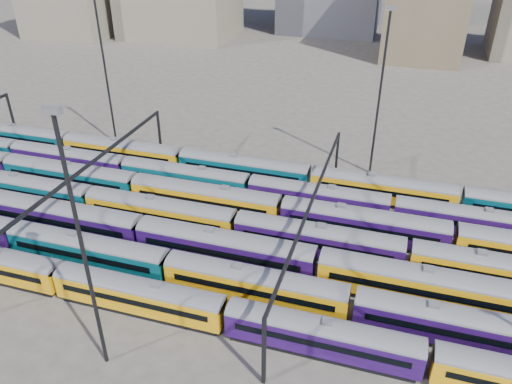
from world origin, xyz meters
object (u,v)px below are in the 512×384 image
(rake_2, at_px, (318,263))
(rake_0, at_px, (226,312))
(mast_2, at_px, (81,242))
(rake_1, at_px, (352,302))

(rake_2, bearing_deg, rake_0, -126.07)
(rake_0, bearing_deg, mast_2, -143.97)
(rake_1, bearing_deg, mast_2, -150.78)
(mast_2, bearing_deg, rake_0, 36.03)
(rake_0, relative_size, mast_2, 4.52)
(rake_1, xyz_separation_m, rake_2, (-4.55, 5.00, 0.20))
(rake_0, height_order, rake_1, rake_1)
(rake_1, bearing_deg, rake_0, -157.09)
(mast_2, bearing_deg, rake_1, 29.22)
(rake_0, distance_m, rake_2, 12.38)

